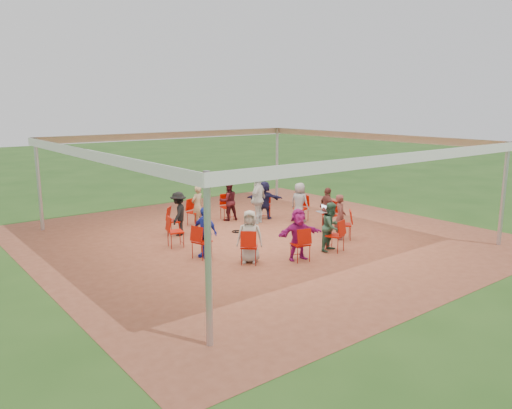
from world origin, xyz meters
TOP-DOWN VIEW (x-y plane):
  - ground at (0.00, 0.00)m, footprint 80.00×80.00m
  - dirt_patch at (0.00, 0.00)m, footprint 13.00×13.00m
  - tent at (0.00, 0.00)m, footprint 10.33×10.33m
  - chair_0 at (2.54, -0.60)m, footprint 0.53×0.51m
  - chair_1 at (2.50, 0.75)m, footprint 0.54×0.53m
  - chair_2 at (1.79, 1.90)m, footprint 0.61×0.61m
  - chair_3 at (0.60, 2.54)m, footprint 0.51×0.53m
  - chair_4 at (-0.75, 2.50)m, footprint 0.53×0.54m
  - chair_5 at (-1.90, 1.79)m, footprint 0.61×0.61m
  - chair_6 at (-2.54, 0.60)m, footprint 0.53×0.51m
  - chair_7 at (-2.50, -0.75)m, footprint 0.54×0.53m
  - chair_8 at (-1.79, -1.90)m, footprint 0.61×0.61m
  - chair_9 at (-0.60, -2.54)m, footprint 0.51×0.53m
  - chair_10 at (0.75, -2.50)m, footprint 0.53×0.54m
  - chair_11 at (1.90, -1.79)m, footprint 0.61×0.61m
  - person_seated_0 at (2.42, -0.58)m, footprint 0.59×0.88m
  - person_seated_1 at (2.38, 0.71)m, footprint 0.55×0.75m
  - person_seated_2 at (1.71, 1.81)m, footprint 1.25×1.22m
  - person_seated_3 at (0.58, 2.42)m, footprint 0.74×0.53m
  - person_seated_4 at (-0.71, 2.38)m, footprint 0.57×0.46m
  - person_seated_5 at (-1.81, 1.71)m, footprint 0.93×0.94m
  - person_seated_6 at (-2.38, -0.71)m, footprint 0.62×0.89m
  - person_seated_7 at (-1.71, -1.81)m, footprint 0.74×0.73m
  - person_seated_8 at (-0.58, -2.42)m, footprint 1.35×0.76m
  - person_seated_9 at (0.71, -2.38)m, footprint 0.75×0.56m
  - person_seated_10 at (1.81, -1.71)m, footprint 0.58×0.59m
  - standing_person at (1.13, 1.44)m, footprint 1.09×0.87m
  - cable_coil at (-0.16, 0.87)m, footprint 0.34×0.34m
  - laptop at (2.27, -0.54)m, footprint 0.35×0.40m

SIDE VIEW (x-z plane):
  - ground at x=0.00m, z-range 0.00..0.00m
  - dirt_patch at x=0.00m, z-range 0.01..0.01m
  - cable_coil at x=-0.16m, z-range 0.01..0.04m
  - chair_0 at x=2.54m, z-range 0.00..0.90m
  - chair_1 at x=2.50m, z-range 0.00..0.90m
  - chair_2 at x=1.79m, z-range 0.00..0.90m
  - chair_3 at x=0.60m, z-range 0.00..0.90m
  - chair_4 at x=-0.75m, z-range 0.00..0.90m
  - chair_5 at x=-1.90m, z-range 0.00..0.90m
  - chair_6 at x=-2.54m, z-range 0.00..0.90m
  - chair_7 at x=-2.50m, z-range 0.00..0.90m
  - chair_8 at x=-1.79m, z-range 0.00..0.90m
  - chair_9 at x=-0.60m, z-range 0.00..0.90m
  - chair_10 at x=0.75m, z-range 0.00..0.90m
  - chair_11 at x=1.90m, z-range 0.00..0.90m
  - laptop at x=2.27m, z-range 0.53..0.77m
  - person_seated_0 at x=2.42m, z-range 0.01..1.38m
  - person_seated_1 at x=2.38m, z-range 0.01..1.38m
  - person_seated_2 at x=1.71m, z-range 0.01..1.38m
  - person_seated_3 at x=0.58m, z-range 0.01..1.38m
  - person_seated_4 at x=-0.71m, z-range 0.01..1.38m
  - person_seated_5 at x=-1.81m, z-range 0.01..1.38m
  - person_seated_6 at x=-2.38m, z-range 0.01..1.38m
  - person_seated_7 at x=-1.71m, z-range 0.01..1.38m
  - person_seated_8 at x=-0.58m, z-range 0.01..1.38m
  - person_seated_9 at x=0.71m, z-range 0.01..1.38m
  - person_seated_10 at x=1.81m, z-range 0.01..1.38m
  - standing_person at x=1.13m, z-range 0.01..1.66m
  - tent at x=0.00m, z-range 0.87..3.87m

